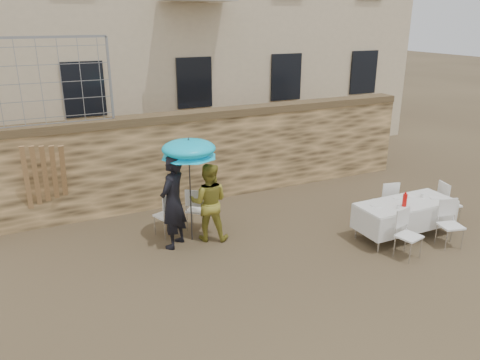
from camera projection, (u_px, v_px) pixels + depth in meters
name	position (u px, v px, depth m)	size (l,w,h in m)	color
ground	(276.00, 307.00, 7.47)	(80.00, 80.00, 0.00)	brown
stone_wall	(176.00, 159.00, 11.37)	(13.00, 0.50, 2.20)	olive
chain_link_fence	(30.00, 84.00, 9.49)	(3.20, 0.06, 1.80)	gray
man_suit	(173.00, 202.00, 9.16)	(0.70, 0.46, 1.91)	black
woman_dress	(209.00, 202.00, 9.51)	(0.80, 0.62, 1.64)	gold
umbrella	(189.00, 152.00, 9.10)	(1.11, 1.11, 2.02)	#3F3F44
couple_chair_left	(166.00, 214.00, 9.79)	(0.48, 0.48, 0.96)	white
couple_chair_right	(197.00, 208.00, 10.07)	(0.48, 0.48, 0.96)	white
banquet_table	(406.00, 204.00, 9.65)	(2.10, 0.85, 0.78)	silver
soda_bottle	(405.00, 200.00, 9.38)	(0.09, 0.09, 0.26)	red
table_chair_front_left	(409.00, 235.00, 8.85)	(0.48, 0.48, 0.96)	white
table_chair_front_right	(451.00, 224.00, 9.30)	(0.48, 0.48, 0.96)	white
table_chair_back	(385.00, 201.00, 10.50)	(0.48, 0.48, 0.96)	white
table_chair_side	(449.00, 203.00, 10.38)	(0.48, 0.48, 0.96)	white
wood_planks	(44.00, 186.00, 9.87)	(0.70, 0.20, 2.00)	#A37749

